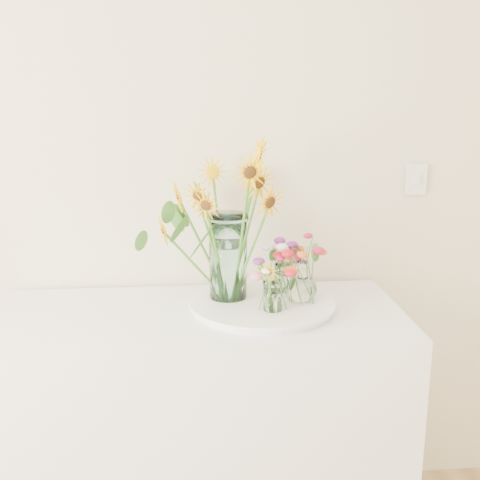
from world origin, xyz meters
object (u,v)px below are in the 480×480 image
(counter, at_px, (200,431))
(tray, at_px, (262,305))
(small_vase_c, at_px, (284,278))
(small_vase_a, at_px, (273,296))
(mason_jar, at_px, (228,257))
(small_vase_b, at_px, (303,281))

(counter, xyz_separation_m, tray, (0.22, 0.02, 0.46))
(counter, distance_m, small_vase_c, 0.62)
(tray, height_order, small_vase_a, small_vase_a)
(mason_jar, relative_size, small_vase_a, 2.84)
(mason_jar, relative_size, small_vase_b, 2.08)
(mason_jar, height_order, small_vase_a, mason_jar)
(small_vase_a, distance_m, small_vase_c, 0.19)
(small_vase_c, bearing_deg, counter, -160.40)
(counter, relative_size, mason_jar, 4.61)
(small_vase_b, bearing_deg, counter, -176.94)
(small_vase_b, height_order, small_vase_c, small_vase_b)
(counter, relative_size, small_vase_c, 12.68)
(mason_jar, bearing_deg, small_vase_a, -46.14)
(tray, relative_size, small_vase_a, 4.51)
(counter, bearing_deg, small_vase_a, -16.46)
(counter, bearing_deg, tray, 6.43)
(counter, height_order, small_vase_a, small_vase_a)
(counter, xyz_separation_m, small_vase_a, (0.24, -0.07, 0.53))
(tray, height_order, small_vase_c, small_vase_c)
(small_vase_a, bearing_deg, small_vase_c, 69.89)
(small_vase_a, relative_size, small_vase_c, 0.97)
(mason_jar, xyz_separation_m, small_vase_b, (0.25, -0.05, -0.08))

